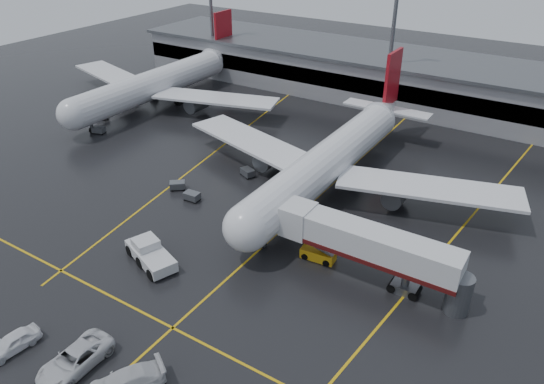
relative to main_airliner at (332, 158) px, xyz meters
The scene contains 21 objects.
ground 10.57m from the main_airliner, 90.00° to the right, with size 220.00×220.00×0.00m, color black.
apron_line_centre 10.57m from the main_airliner, 90.00° to the right, with size 0.25×90.00×0.02m, color gold.
apron_line_stop 31.98m from the main_airliner, 90.00° to the right, with size 60.00×0.25×0.02m, color gold.
apron_line_left 20.44m from the main_airliner, behind, with size 0.25×70.00×0.02m, color gold.
apron_line_right 18.49m from the main_airliner, ahead, with size 0.25×70.00×0.02m, color gold.
terminal 38.23m from the main_airliner, 90.00° to the left, with size 122.00×19.00×8.60m.
light_mast_left 56.34m from the main_airliner, 144.33° to the left, with size 3.00×1.20×25.45m.
light_mast_mid 34.26m from the main_airliner, 98.80° to the left, with size 3.00×1.20×25.45m.
main_airliner is the anchor object (origin of this frame).
second_airliner 43.68m from the main_airliner, 164.05° to the left, with size 48.80×45.60×14.10m.
jet_bridge 19.68m from the main_airliner, 52.90° to the right, with size 19.90×3.40×6.05m.
pushback_tractor 27.09m from the main_airliner, 108.81° to the right, with size 7.55×5.09×2.50m.
belt_loader 17.04m from the main_airliner, 67.93° to the right, with size 3.84×2.02×2.36m.
service_van_a 39.67m from the main_airliner, 95.31° to the right, with size 3.03×6.57×1.83m, color silver.
service_van_b 39.05m from the main_airliner, 87.73° to the right, with size 2.57×6.33×1.84m, color silver.
service_van_d 42.21m from the main_airliner, 103.49° to the right, with size 1.86×4.63×1.58m, color white.
baggage_cart_a 19.03m from the main_airliner, 135.68° to the right, with size 2.07×1.41×1.12m.
baggage_cart_b 20.95m from the main_airliner, 144.95° to the right, with size 2.37×2.28×1.12m.
baggage_cart_c 12.25m from the main_airliner, 161.52° to the right, with size 2.35×1.97×1.12m.
baggage_cart_d 45.59m from the main_airliner, behind, with size 2.12×1.49×1.12m.
baggage_cart_e 41.18m from the main_airliner, behind, with size 2.29×1.83×1.12m.
Camera 1 is at (26.02, -46.24, 33.66)m, focal length 33.93 mm.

